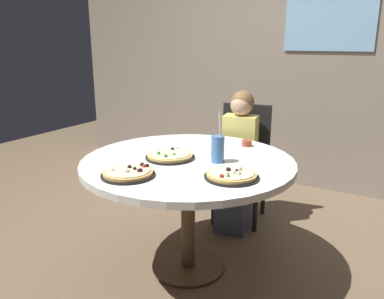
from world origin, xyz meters
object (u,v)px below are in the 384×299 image
at_px(soda_cup, 218,149).
at_px(chair_wooden, 243,156).
at_px(pizza_pepperoni, 232,175).
at_px(dining_table, 188,173).
at_px(sauce_bowl, 247,143).
at_px(pizza_veggie, 170,156).
at_px(pizza_cheese, 128,173).
at_px(diner_child, 237,168).

bearing_deg(soda_cup, chair_wooden, 102.65).
distance_m(chair_wooden, pizza_pepperoni, 1.17).
xyz_separation_m(dining_table, soda_cup, (0.18, 0.04, 0.17)).
relative_size(pizza_pepperoni, sauce_bowl, 4.17).
height_order(dining_table, chair_wooden, chair_wooden).
relative_size(pizza_veggie, sauce_bowl, 4.37).
relative_size(chair_wooden, pizza_pepperoni, 3.25).
distance_m(pizza_veggie, sauce_bowl, 0.59).
relative_size(dining_table, chair_wooden, 1.37).
relative_size(dining_table, sauce_bowl, 18.63).
height_order(chair_wooden, sauce_bowl, chair_wooden).
bearing_deg(pizza_cheese, pizza_veggie, 87.88).
height_order(diner_child, pizza_veggie, diner_child).
bearing_deg(soda_cup, pizza_veggie, -164.92).
bearing_deg(pizza_cheese, pizza_pepperoni, 26.98).
height_order(chair_wooden, pizza_cheese, chair_wooden).
relative_size(soda_cup, sauce_bowl, 4.40).
bearing_deg(dining_table, soda_cup, 13.23).
relative_size(pizza_cheese, pizza_pepperoni, 1.00).
height_order(pizza_pepperoni, sauce_bowl, pizza_pepperoni).
xyz_separation_m(diner_child, sauce_bowl, (0.18, -0.26, 0.29)).
bearing_deg(pizza_pepperoni, dining_table, 155.62).
bearing_deg(pizza_cheese, diner_child, 83.38).
distance_m(dining_table, sauce_bowl, 0.52).
height_order(pizza_veggie, soda_cup, soda_cup).
distance_m(chair_wooden, sauce_bowl, 0.55).
relative_size(diner_child, soda_cup, 3.52).
distance_m(diner_child, soda_cup, 0.79).
distance_m(chair_wooden, pizza_veggie, 0.98).
xyz_separation_m(pizza_cheese, soda_cup, (0.30, 0.46, 0.06)).
xyz_separation_m(diner_child, pizza_pepperoni, (0.36, -0.90, 0.28)).
relative_size(pizza_cheese, soda_cup, 0.95).
relative_size(dining_table, pizza_veggie, 4.26).
xyz_separation_m(chair_wooden, pizza_veggie, (-0.09, -0.95, 0.24)).
xyz_separation_m(pizza_veggie, soda_cup, (0.29, 0.08, 0.06)).
bearing_deg(pizza_veggie, dining_table, 18.11).
height_order(diner_child, sauce_bowl, diner_child).
bearing_deg(pizza_veggie, pizza_cheese, -92.12).
distance_m(chair_wooden, pizza_cheese, 1.36).
bearing_deg(diner_child, sauce_bowl, -55.78).
distance_m(pizza_cheese, soda_cup, 0.56).
bearing_deg(pizza_pepperoni, pizza_veggie, 164.47).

